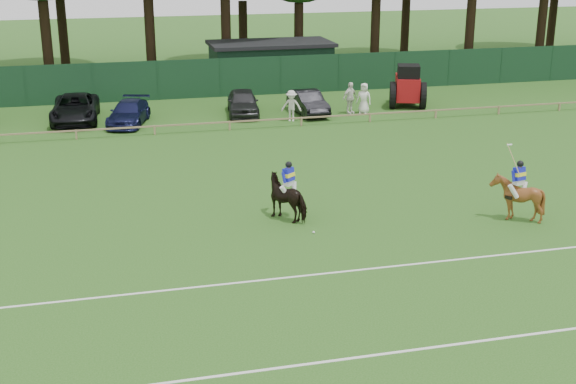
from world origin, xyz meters
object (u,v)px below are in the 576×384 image
object	(u,v)px
horse_dark	(289,197)
sedan_navy	(129,113)
estate_black	(308,103)
spectator_left	(291,106)
hatch_grey	(243,102)
utility_shed	(271,64)
horse_chestnut	(517,198)
spectator_right	(364,98)
polo_ball	(314,232)
suv_black	(75,108)
spectator_mid	(350,98)
tractor	(408,87)

from	to	relation	value
horse_dark	sedan_navy	xyz separation A→B (m)	(-4.98, 16.61, -0.17)
estate_black	spectator_left	world-z (taller)	spectator_left
estate_black	hatch_grey	bearing A→B (deg)	165.55
utility_shed	horse_chestnut	bearing A→B (deg)	-84.16
spectator_right	polo_ball	world-z (taller)	spectator_right
horse_dark	suv_black	bearing A→B (deg)	-104.87
polo_ball	hatch_grey	bearing A→B (deg)	86.61
estate_black	polo_ball	size ratio (longest dim) A/B	46.05
horse_chestnut	spectator_mid	size ratio (longest dim) A/B	0.94
sedan_navy	tractor	distance (m)	16.80
sedan_navy	hatch_grey	world-z (taller)	hatch_grey
hatch_grey	spectator_right	size ratio (longest dim) A/B	2.41
hatch_grey	spectator_left	distance (m)	3.25
spectator_right	tractor	size ratio (longest dim) A/B	0.50
sedan_navy	tractor	world-z (taller)	tractor
estate_black	spectator_right	world-z (taller)	spectator_right
utility_shed	tractor	bearing A→B (deg)	-52.69
spectator_right	polo_ball	size ratio (longest dim) A/B	19.96
spectator_mid	tractor	world-z (taller)	tractor
hatch_grey	utility_shed	distance (m)	9.24
sedan_navy	hatch_grey	xyz separation A→B (m)	(6.59, 0.82, 0.10)
spectator_right	utility_shed	distance (m)	10.44
polo_ball	utility_shed	size ratio (longest dim) A/B	0.01
horse_dark	sedan_navy	distance (m)	17.34
hatch_grey	estate_black	world-z (taller)	hatch_grey
horse_chestnut	estate_black	distance (m)	19.10
horse_chestnut	hatch_grey	size ratio (longest dim) A/B	0.40
estate_black	spectator_mid	world-z (taller)	spectator_mid
hatch_grey	polo_ball	size ratio (longest dim) A/B	48.10
hatch_grey	polo_ball	bearing A→B (deg)	-85.61
polo_ball	utility_shed	distance (m)	28.08
suv_black	sedan_navy	world-z (taller)	suv_black
horse_dark	sedan_navy	bearing A→B (deg)	-111.77
suv_black	spectator_left	size ratio (longest dim) A/B	3.09
suv_black	tractor	xyz separation A→B (m)	(19.67, -0.75, 0.47)
horse_dark	spectator_right	bearing A→B (deg)	-156.56
spectator_mid	tractor	distance (m)	4.16
utility_shed	suv_black	bearing A→B (deg)	-148.83
spectator_mid	suv_black	bearing A→B (deg)	146.77
spectator_left	polo_ball	size ratio (longest dim) A/B	19.43
spectator_mid	tractor	bearing A→B (deg)	-12.43
hatch_grey	tractor	distance (m)	10.20
sedan_navy	tractor	bearing A→B (deg)	17.97
suv_black	utility_shed	xyz separation A→B (m)	(13.07, 7.91, 0.79)
spectator_right	hatch_grey	bearing A→B (deg)	-156.61
spectator_right	spectator_mid	bearing A→B (deg)	-157.89
polo_ball	tractor	bearing A→B (deg)	59.19
horse_chestnut	spectator_left	world-z (taller)	spectator_left
spectator_mid	estate_black	bearing A→B (deg)	142.48
sedan_navy	suv_black	bearing A→B (deg)	169.99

